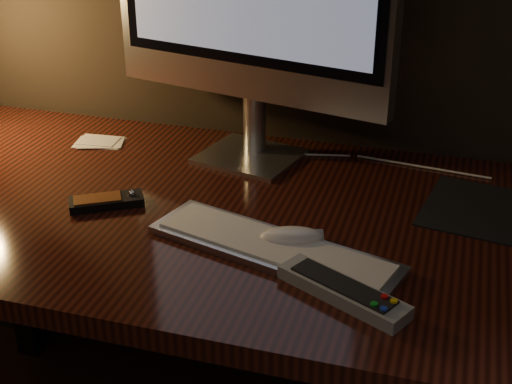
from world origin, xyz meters
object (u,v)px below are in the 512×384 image
(tv_remote, at_px, (343,291))
(media_remote, at_px, (106,201))
(desk, at_px, (244,250))
(mouse, at_px, (292,239))
(keyboard, at_px, (273,248))

(tv_remote, bearing_deg, media_remote, -172.78)
(desk, xyz_separation_m, mouse, (0.14, -0.16, 0.14))
(desk, bearing_deg, tv_remote, -49.50)
(keyboard, xyz_separation_m, tv_remote, (0.14, -0.10, 0.00))
(keyboard, xyz_separation_m, media_remote, (-0.35, 0.07, 0.00))
(media_remote, relative_size, tv_remote, 0.66)
(mouse, distance_m, media_remote, 0.37)
(desk, bearing_deg, keyboard, -59.55)
(keyboard, bearing_deg, media_remote, -176.13)
(keyboard, xyz_separation_m, mouse, (0.02, 0.03, 0.00))
(mouse, height_order, media_remote, media_remote)
(keyboard, height_order, media_remote, media_remote)
(mouse, xyz_separation_m, media_remote, (-0.37, 0.04, -0.00))
(desk, relative_size, tv_remote, 7.39)
(desk, relative_size, mouse, 14.68)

